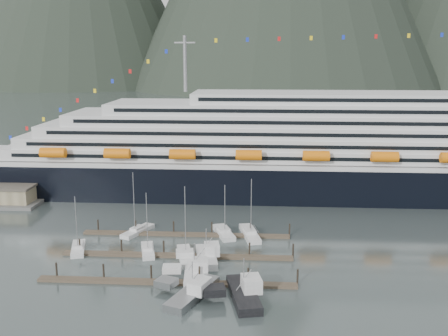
% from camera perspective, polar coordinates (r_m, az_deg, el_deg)
% --- Properties ---
extents(ground, '(1600.00, 1600.00, 0.00)m').
position_cam_1_polar(ground, '(107.44, -2.68, -10.27)').
color(ground, '#4A5756').
rests_on(ground, ground).
extents(cruise_ship, '(210.00, 30.40, 50.30)m').
position_cam_1_polar(cruise_ship, '(157.28, 10.49, 1.45)').
color(cruise_ship, black).
rests_on(cruise_ship, ground).
extents(dock_near, '(48.18, 2.28, 3.20)m').
position_cam_1_polar(dock_near, '(98.98, -6.24, -12.21)').
color(dock_near, '#473D2E').
rests_on(dock_near, ground).
extents(dock_mid, '(48.18, 2.28, 3.20)m').
position_cam_1_polar(dock_mid, '(110.75, -5.07, -9.43)').
color(dock_mid, '#473D2E').
rests_on(dock_mid, ground).
extents(dock_far, '(48.18, 2.28, 3.20)m').
position_cam_1_polar(dock_far, '(122.78, -4.15, -7.18)').
color(dock_far, '#473D2E').
rests_on(dock_far, ground).
extents(sailboat_a, '(5.06, 9.55, 12.77)m').
position_cam_1_polar(sailboat_a, '(117.51, -15.58, -8.48)').
color(sailboat_a, silver).
rests_on(sailboat_a, ground).
extents(sailboat_c, '(4.69, 9.48, 13.81)m').
position_cam_1_polar(sailboat_c, '(113.42, -8.30, -8.91)').
color(sailboat_c, silver).
rests_on(sailboat_c, ground).
extents(sailboat_d, '(5.22, 11.70, 16.06)m').
position_cam_1_polar(sailboat_d, '(109.69, -4.23, -9.56)').
color(sailboat_d, silver).
rests_on(sailboat_d, ground).
extents(sailboat_e, '(6.51, 10.31, 15.33)m').
position_cam_1_polar(sailboat_e, '(125.52, -9.38, -6.81)').
color(sailboat_e, silver).
rests_on(sailboat_e, ground).
extents(sailboat_f, '(6.23, 10.67, 12.79)m').
position_cam_1_polar(sailboat_f, '(122.71, -0.04, -7.09)').
color(sailboat_f, silver).
rests_on(sailboat_f, ground).
extents(sailboat_g, '(5.50, 12.41, 14.43)m').
position_cam_1_polar(sailboat_g, '(122.14, 2.82, -7.20)').
color(sailboat_g, silver).
rests_on(sailboat_g, ground).
extents(trawler_b, '(8.81, 11.55, 7.33)m').
position_cam_1_polar(trawler_b, '(101.01, -3.28, -11.24)').
color(trawler_b, silver).
rests_on(trawler_b, ground).
extents(trawler_c, '(11.38, 14.38, 7.17)m').
position_cam_1_polar(trawler_c, '(93.50, -3.52, -13.29)').
color(trawler_c, gray).
rests_on(trawler_c, ground).
extents(trawler_d, '(10.65, 14.13, 8.14)m').
position_cam_1_polar(trawler_d, '(92.74, 2.05, -13.44)').
color(trawler_d, black).
rests_on(trawler_d, ground).
extents(trawler_e, '(9.16, 11.99, 7.50)m').
position_cam_1_polar(trawler_e, '(108.28, -2.01, -9.54)').
color(trawler_e, silver).
rests_on(trawler_e, ground).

